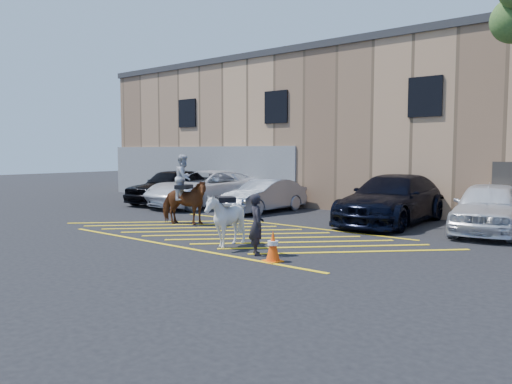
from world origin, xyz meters
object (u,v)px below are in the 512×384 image
Objects in this scene: car_black_suv at (172,186)px; car_white_pickup at (207,189)px; mounted_bay at (184,196)px; saddled_white at (225,220)px; car_white_suv at (489,208)px; car_silver_sedan at (265,196)px; traffic_cone at (273,246)px; car_blue_suv at (392,199)px; handler at (257,224)px.

car_white_pickup is (2.29, 0.11, -0.02)m from car_black_suv.
car_white_pickup is 2.46× the size of mounted_bay.
car_white_suv is at bearing 55.02° from saddled_white.
car_white_pickup is 9.89m from saddled_white.
car_black_suv is 1.07× the size of car_white_suv.
mounted_bay reaches higher than car_white_pickup.
traffic_cone is at bearing -48.67° from car_silver_sedan.
car_white_suv is at bearing -5.25° from car_black_suv.
mounted_bay is 1.40× the size of saddled_white.
traffic_cone is at bearing -16.43° from saddled_white.
traffic_cone is at bearing -87.95° from car_blue_suv.
car_black_suv is at bearing 142.19° from mounted_bay.
handler is 5.70m from mounted_bay.
car_white_pickup is 11.03m from handler.
handler is (5.26, -6.97, 0.07)m from car_silver_sedan.
car_white_pickup is 3.36m from car_silver_sedan.
handler is 0.62× the size of mounted_bay.
car_black_suv is at bearing 8.75° from handler.
handler reaches higher than traffic_cone.
car_white_pickup is at bearing 142.35° from traffic_cone.
car_black_suv is 0.85× the size of car_blue_suv.
traffic_cone is (6.04, -7.33, -0.32)m from car_silver_sedan.
car_black_suv is 11.23m from car_blue_suv.
car_blue_suv reaches higher than saddled_white.
car_white_suv is (12.15, 0.25, -0.03)m from car_white_pickup.
car_silver_sedan is 8.80m from car_white_suv.
handler is at bearing -32.89° from car_white_pickup.
mounted_bay reaches higher than car_black_suv.
car_silver_sedan is at bearing 7.16° from car_white_pickup.
car_white_suv reaches higher than traffic_cone.
car_silver_sedan is at bearing -178.70° from car_blue_suv.
car_black_suv is 2.90× the size of saddled_white.
car_blue_suv reaches higher than car_white_suv.
saddled_white is (3.98, -6.72, 0.04)m from car_silver_sedan.
mounted_bay is (5.71, -4.43, 0.13)m from car_black_suv.
handler is at bearing -124.30° from car_white_suv.
traffic_cone is (5.97, -2.70, -0.62)m from mounted_bay.
handler is at bearing -38.57° from car_black_suv.
traffic_cone is at bearing -31.87° from car_white_pickup.
car_black_suv is 6.91× the size of traffic_cone.
mounted_bay is at bearing -87.31° from car_silver_sedan.
car_black_suv is 7.23m from mounted_bay.
car_silver_sedan is at bearing 129.48° from traffic_cone.
car_white_suv reaches higher than car_silver_sedan.
car_blue_suv reaches higher than car_silver_sedan.
car_black_suv is at bearing 173.51° from car_white_suv.
mounted_bay is (-8.73, -4.79, 0.18)m from car_white_suv.
handler is (-0.32, -7.24, -0.10)m from car_blue_suv.
mounted_bay reaches higher than saddled_white.
car_silver_sedan is 8.73m from handler.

